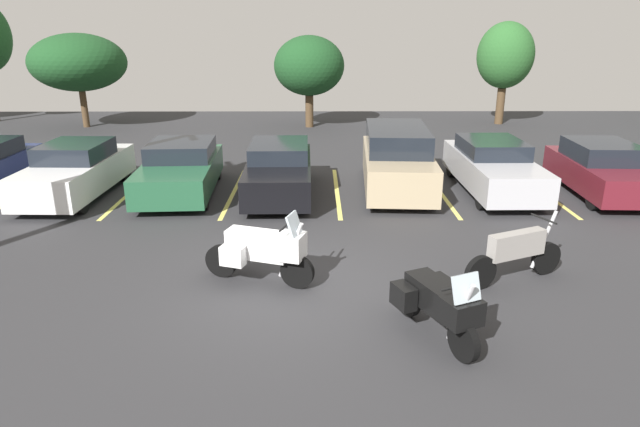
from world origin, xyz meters
name	(u,v)px	position (x,y,z in m)	size (l,w,h in m)	color
ground	(296,287)	(0.00, 0.00, -0.05)	(44.00, 44.00, 0.10)	#2D2D30
motorcycle_touring	(262,249)	(-0.62, 0.11, 0.67)	(2.11, 1.12, 1.43)	black
motorcycle_second	(438,302)	(2.22, -1.86, 0.62)	(1.23, 1.93, 1.32)	black
motorcycle_third	(516,253)	(4.11, 0.15, 0.57)	(2.09, 1.04, 1.29)	black
parking_stripes	(234,192)	(-2.02, 6.11, 0.00)	(24.12, 5.06, 0.01)	#EAE066
car_white	(76,171)	(-6.38, 5.79, 0.72)	(1.89, 4.64, 1.49)	white
car_green	(181,169)	(-3.50, 6.01, 0.70)	(2.15, 4.60, 1.44)	#235638
car_black	(279,170)	(-0.67, 5.85, 0.71)	(1.84, 4.62, 1.43)	black
car_tan	(397,159)	(2.73, 6.36, 0.89)	(2.15, 4.84, 1.78)	tan
car_silver	(493,167)	(5.47, 6.16, 0.73)	(1.80, 4.88, 1.47)	#B7B7BC
car_maroon	(602,169)	(8.49, 5.85, 0.72)	(1.98, 4.36, 1.47)	maroon
tree_left	(309,66)	(0.05, 16.97, 2.82)	(3.25, 3.25, 4.19)	#4C3823
tree_far_right	(505,56)	(9.36, 17.79, 3.23)	(2.65, 2.65, 4.80)	#4C3823
tree_center_right	(78,62)	(-10.59, 17.01, 2.98)	(4.34, 4.34, 4.28)	#4C3823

